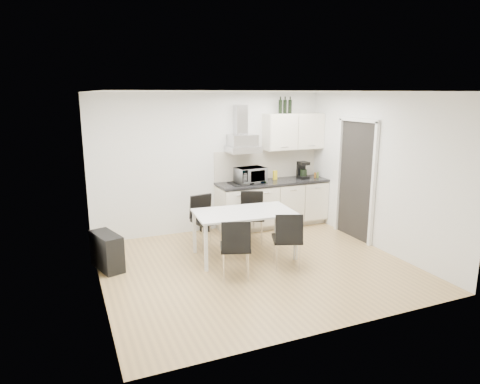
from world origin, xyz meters
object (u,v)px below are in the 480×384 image
object	(u,v)px
dining_table	(244,216)
chair_near_right	(287,240)
chair_far_left	(206,222)
chair_near_left	(235,248)
kitchenette	(274,185)
floor_speaker	(205,225)
chair_far_right	(252,218)
guitar_amp	(107,251)

from	to	relation	value
dining_table	chair_near_right	distance (m)	0.82
chair_far_left	chair_near_left	world-z (taller)	same
kitchenette	chair_near_right	world-z (taller)	kitchenette
chair_far_left	floor_speaker	size ratio (longest dim) A/B	3.28
dining_table	chair_far_right	distance (m)	0.76
kitchenette	chair_near_left	size ratio (longest dim) A/B	2.86
chair_near_left	dining_table	bearing A→B (deg)	77.19
dining_table	chair_near_left	xyz separation A→B (m)	(-0.43, -0.69, -0.24)
kitchenette	chair_far_left	xyz separation A→B (m)	(-1.60, -0.61, -0.39)
chair_near_left	chair_near_right	distance (m)	0.85
kitchenette	chair_near_right	distance (m)	2.14
chair_far_left	chair_far_right	size ratio (longest dim) A/B	1.00
chair_far_right	guitar_amp	bearing A→B (deg)	29.40
kitchenette	guitar_amp	distance (m)	3.46
floor_speaker	chair_far_left	bearing A→B (deg)	-122.75
chair_near_right	floor_speaker	bearing A→B (deg)	126.57
dining_table	chair_near_right	bearing A→B (deg)	-53.53
chair_far_left	guitar_amp	distance (m)	1.73
dining_table	chair_near_left	size ratio (longest dim) A/B	1.84
chair_near_right	guitar_amp	world-z (taller)	chair_near_right
chair_near_left	guitar_amp	distance (m)	1.96
chair_near_right	guitar_amp	distance (m)	2.70
chair_far_right	dining_table	bearing A→B (deg)	78.89
chair_near_right	guitar_amp	xyz separation A→B (m)	(-2.51, 0.99, -0.16)
dining_table	guitar_amp	xyz separation A→B (m)	(-2.09, 0.33, -0.40)
dining_table	guitar_amp	world-z (taller)	dining_table
chair_far_left	floor_speaker	distance (m)	0.87
chair_far_left	chair_near_left	bearing A→B (deg)	78.01
chair_far_right	chair_near_right	bearing A→B (deg)	113.47
dining_table	chair_far_right	world-z (taller)	chair_far_right
chair_far_right	chair_near_left	bearing A→B (deg)	80.15
chair_far_left	chair_near_left	xyz separation A→B (m)	(-0.03, -1.38, 0.00)
dining_table	floor_speaker	distance (m)	1.57
floor_speaker	guitar_amp	bearing A→B (deg)	-165.74
kitchenette	floor_speaker	world-z (taller)	kitchenette
kitchenette	dining_table	bearing A→B (deg)	-132.54
kitchenette	chair_near_right	xyz separation A→B (m)	(-0.78, -1.96, -0.39)
dining_table	chair_near_right	world-z (taller)	chair_near_right
chair_near_left	kitchenette	bearing A→B (deg)	70.03
dining_table	floor_speaker	xyz separation A→B (m)	(-0.18, 1.46, -0.55)
kitchenette	chair_far_right	world-z (taller)	kitchenette
chair_near_left	guitar_amp	bearing A→B (deg)	167.51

